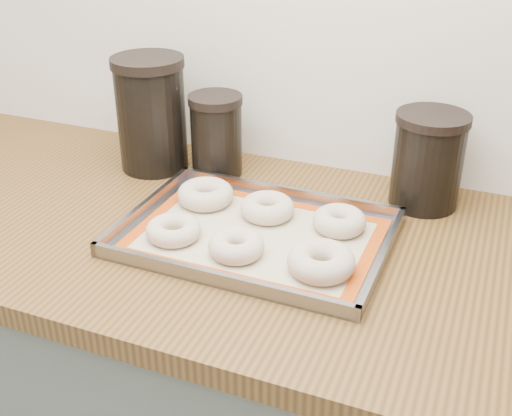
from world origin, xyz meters
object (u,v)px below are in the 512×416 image
at_px(baking_tray, 256,235).
at_px(canister_mid, 216,135).
at_px(bagel_back_mid, 267,208).
at_px(canister_right, 428,160).
at_px(bagel_front_right, 321,261).
at_px(canister_left, 151,113).
at_px(bagel_front_left, 173,230).
at_px(bagel_front_mid, 236,246).
at_px(bagel_back_left, 205,194).
at_px(bagel_back_right, 339,221).

bearing_deg(baking_tray, canister_mid, 128.93).
distance_m(bagel_back_mid, canister_right, 0.32).
bearing_deg(bagel_front_right, canister_left, 149.72).
relative_size(bagel_front_left, bagel_front_mid, 1.02).
relative_size(baking_tray, canister_left, 1.93).
bearing_deg(baking_tray, bagel_back_left, 150.09).
distance_m(bagel_back_mid, bagel_back_right, 0.14).
bearing_deg(baking_tray, bagel_front_mid, -95.60).
distance_m(baking_tray, bagel_front_left, 0.14).
bearing_deg(bagel_front_left, bagel_back_mid, 47.42).
bearing_deg(baking_tray, bagel_front_right, -25.52).
bearing_deg(bagel_front_left, baking_tray, 25.18).
bearing_deg(bagel_back_left, bagel_back_right, -0.83).
xyz_separation_m(bagel_front_left, canister_right, (0.38, 0.30, 0.07)).
distance_m(bagel_back_right, canister_left, 0.47).
distance_m(bagel_back_left, canister_left, 0.24).
relative_size(bagel_back_right, canister_mid, 0.56).
relative_size(bagel_front_right, bagel_back_left, 1.02).
relative_size(bagel_front_left, bagel_front_right, 0.88).
distance_m(bagel_back_left, bagel_back_right, 0.27).
xyz_separation_m(bagel_front_mid, bagel_front_right, (0.15, 0.00, 0.00)).
distance_m(bagel_front_left, bagel_back_right, 0.29).
xyz_separation_m(bagel_back_left, canister_left, (-0.18, 0.12, 0.10)).
xyz_separation_m(bagel_back_left, canister_right, (0.39, 0.16, 0.07)).
xyz_separation_m(bagel_front_left, bagel_back_mid, (0.12, 0.13, 0.00)).
bearing_deg(bagel_front_mid, canister_right, 50.54).
height_order(bagel_front_left, bagel_back_right, bagel_back_right).
distance_m(baking_tray, bagel_front_mid, 0.07).
height_order(bagel_front_mid, bagel_back_right, bagel_back_right).
bearing_deg(canister_mid, bagel_back_left, -73.61).
distance_m(bagel_front_left, canister_right, 0.49).
height_order(bagel_front_right, bagel_back_left, bagel_front_right).
height_order(bagel_front_left, bagel_back_left, bagel_back_left).
relative_size(bagel_front_left, bagel_back_mid, 0.96).
bearing_deg(canister_mid, canister_left, -171.73).
xyz_separation_m(bagel_front_left, canister_left, (-0.19, 0.26, 0.10)).
bearing_deg(bagel_back_mid, bagel_back_right, 0.70).
distance_m(canister_left, canister_mid, 0.15).
bearing_deg(bagel_front_right, canister_right, 70.08).
bearing_deg(canister_left, canister_right, 4.19).
relative_size(bagel_front_mid, bagel_back_mid, 0.94).
distance_m(bagel_front_mid, canister_left, 0.42).
relative_size(canister_left, canister_mid, 1.40).
bearing_deg(bagel_back_right, bagel_back_left, 179.17).
bearing_deg(bagel_front_mid, bagel_back_mid, 90.01).
xyz_separation_m(bagel_back_mid, canister_left, (-0.31, 0.13, 0.10)).
bearing_deg(bagel_back_left, canister_right, 22.92).
xyz_separation_m(bagel_front_right, canister_right, (0.11, 0.31, 0.07)).
distance_m(bagel_front_left, bagel_back_left, 0.14).
relative_size(bagel_front_right, canister_left, 0.46).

